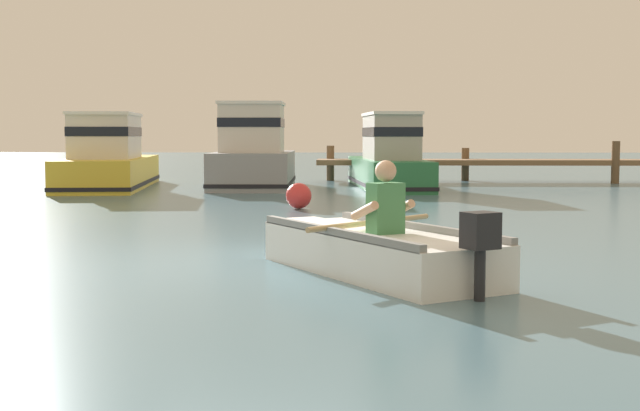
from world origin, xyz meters
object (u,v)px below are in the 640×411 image
at_px(moored_boat_grey, 253,157).
at_px(mooring_buoy, 299,196).
at_px(moored_boat_yellow, 109,161).
at_px(moored_boat_green, 389,160).
at_px(rowboat_with_person, 374,249).

height_order(moored_boat_grey, mooring_buoy, moored_boat_grey).
bearing_deg(moored_boat_grey, mooring_buoy, -76.43).
relative_size(moored_boat_grey, mooring_buoy, 9.28).
height_order(moored_boat_yellow, moored_boat_green, moored_boat_green).
bearing_deg(moored_boat_grey, moored_boat_yellow, -178.46).
bearing_deg(moored_boat_yellow, mooring_buoy, -49.38).
distance_m(moored_boat_green, mooring_buoy, 7.02).
bearing_deg(mooring_buoy, moored_boat_grey, 103.57).
height_order(moored_boat_yellow, mooring_buoy, moored_boat_yellow).
distance_m(moored_boat_grey, moored_boat_green, 3.69).
distance_m(rowboat_with_person, moored_boat_green, 14.51).
relative_size(moored_boat_yellow, moored_boat_grey, 1.43).
xyz_separation_m(rowboat_with_person, moored_boat_yellow, (-6.71, 14.22, 0.49)).
relative_size(rowboat_with_person, moored_boat_yellow, 0.51).
distance_m(moored_boat_grey, mooring_buoy, 6.75).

